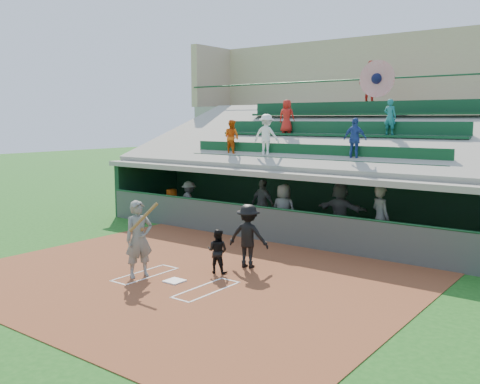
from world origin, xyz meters
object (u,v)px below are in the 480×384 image
Objects in this scene: catcher at (218,251)px; water_cooler at (172,195)px; batter_at_plate at (139,239)px; home_plate at (174,281)px; white_table at (171,209)px.

catcher reaches higher than water_cooler.
home_plate is at bearing 12.19° from batter_at_plate.
white_table is (-5.08, 6.34, -0.61)m from batter_at_plate.
batter_at_plate reaches higher than water_cooler.
catcher is at bearing -36.77° from white_table.
batter_at_plate is (-0.99, -0.21, 0.96)m from home_plate.
white_table is 1.90× the size of water_cooler.
catcher is 2.73× the size of water_cooler.
water_cooler is (-6.45, 4.97, 0.36)m from catcher.
catcher is (1.35, 1.45, -0.40)m from batter_at_plate.
water_cooler reaches higher than white_table.
home_plate is 8.75m from water_cooler.
batter_at_plate is 4.67× the size of water_cooler.
home_plate is at bearing 61.38° from catcher.
batter_at_plate is 1.71× the size of catcher.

